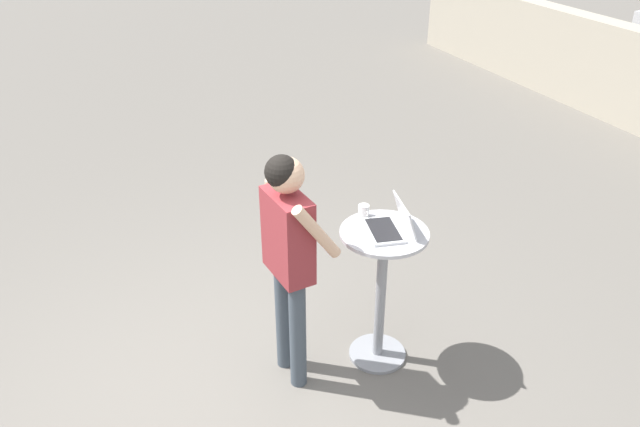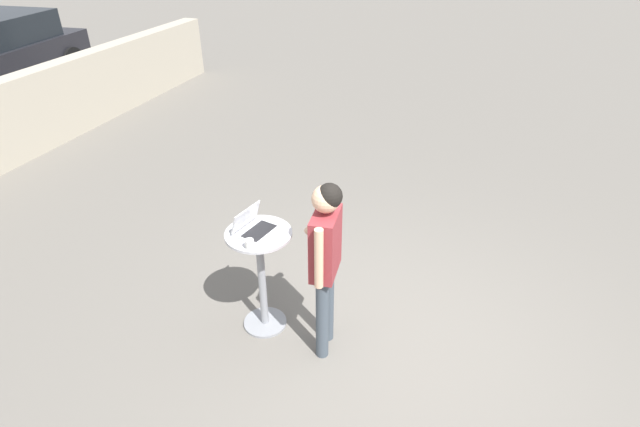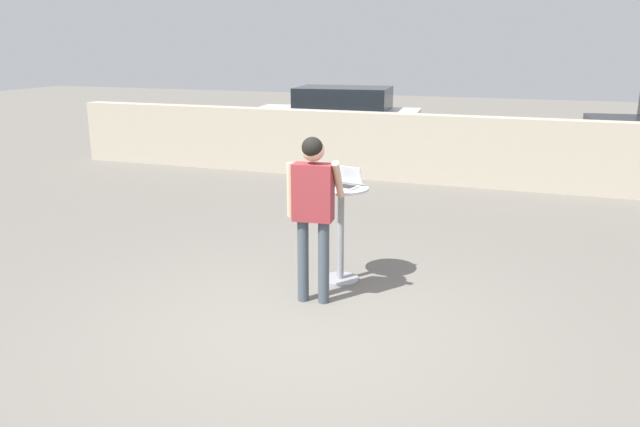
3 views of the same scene
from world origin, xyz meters
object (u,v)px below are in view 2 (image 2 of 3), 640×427
at_px(coffee_mug, 249,244).
at_px(cafe_table, 261,270).
at_px(laptop, 255,227).
at_px(standing_person, 325,251).

bearing_deg(coffee_mug, cafe_table, 8.07).
bearing_deg(cafe_table, coffee_mug, -171.93).
distance_m(cafe_table, coffee_mug, 0.49).
xyz_separation_m(laptop, standing_person, (-0.09, -0.66, -0.04)).
height_order(cafe_table, laptop, laptop).
bearing_deg(standing_person, laptop, 82.12).
distance_m(coffee_mug, standing_person, 0.61).
bearing_deg(laptop, standing_person, -97.88).
bearing_deg(standing_person, cafe_table, 82.56).
bearing_deg(laptop, cafe_table, -105.23).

